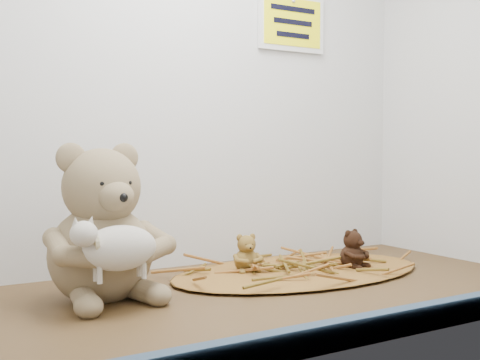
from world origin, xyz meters
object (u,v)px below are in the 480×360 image
main_teddy (101,222)px  mini_teddy_tan (246,251)px  mini_teddy_brown (352,247)px  toy_lamb (120,248)px

main_teddy → mini_teddy_tan: (30.99, 4.04, -8.33)cm
main_teddy → mini_teddy_brown: main_teddy is taller
toy_lamb → mini_teddy_brown: bearing=6.3°
mini_teddy_tan → mini_teddy_brown: 22.28cm
main_teddy → mini_teddy_tan: size_ratio=3.49×
main_teddy → toy_lamb: 9.96cm
mini_teddy_tan → main_teddy: bearing=-160.7°
main_teddy → toy_lamb: (0.00, -9.46, -3.11)cm
mini_teddy_tan → mini_teddy_brown: (20.87, -7.79, 0.19)cm
main_teddy → mini_teddy_brown: size_ratio=3.33×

